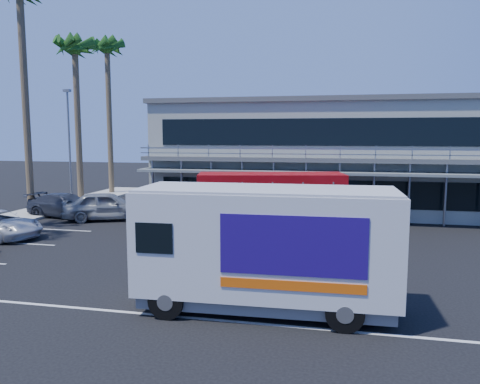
# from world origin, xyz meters

# --- Properties ---
(ground) EXTENTS (120.00, 120.00, 0.00)m
(ground) POSITION_xyz_m (0.00, 0.00, 0.00)
(ground) COLOR black
(ground) RESTS_ON ground
(building) EXTENTS (22.40, 12.00, 7.30)m
(building) POSITION_xyz_m (3.00, 14.94, 3.66)
(building) COLOR gray
(building) RESTS_ON ground
(curb_strip) EXTENTS (3.00, 32.00, 0.16)m
(curb_strip) POSITION_xyz_m (-15.00, 6.00, 0.08)
(curb_strip) COLOR #A5A399
(curb_strip) RESTS_ON ground
(palm_d) EXTENTS (2.80, 2.80, 14.75)m
(palm_d) POSITION_xyz_m (-15.20, 8.00, 12.80)
(palm_d) COLOR brown
(palm_d) RESTS_ON ground
(palm_e) EXTENTS (2.80, 2.80, 12.25)m
(palm_e) POSITION_xyz_m (-14.70, 13.00, 10.57)
(palm_e) COLOR brown
(palm_e) RESTS_ON ground
(palm_f) EXTENTS (2.80, 2.80, 13.25)m
(palm_f) POSITION_xyz_m (-15.10, 18.50, 11.47)
(palm_f) COLOR brown
(palm_f) RESTS_ON ground
(light_pole_far) EXTENTS (0.50, 0.25, 8.09)m
(light_pole_far) POSITION_xyz_m (-14.20, 11.00, 4.50)
(light_pole_far) COLOR gray
(light_pole_far) RESTS_ON ground
(red_truck) EXTENTS (9.58, 4.08, 3.14)m
(red_truck) POSITION_xyz_m (0.01, 4.86, 1.72)
(red_truck) COLOR maroon
(red_truck) RESTS_ON ground
(white_van) EXTENTS (7.40, 2.74, 3.58)m
(white_van) POSITION_xyz_m (1.99, -5.00, 1.90)
(white_van) COLOR silver
(white_van) RESTS_ON ground
(parked_car_d) EXTENTS (5.21, 2.70, 1.44)m
(parked_car_d) POSITION_xyz_m (-12.50, 7.60, 0.72)
(parked_car_d) COLOR #292C37
(parked_car_d) RESTS_ON ground
(parked_car_e) EXTENTS (5.39, 3.72, 1.70)m
(parked_car_e) POSITION_xyz_m (-9.50, 7.20, 0.85)
(parked_car_e) COLOR gray
(parked_car_e) RESTS_ON ground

